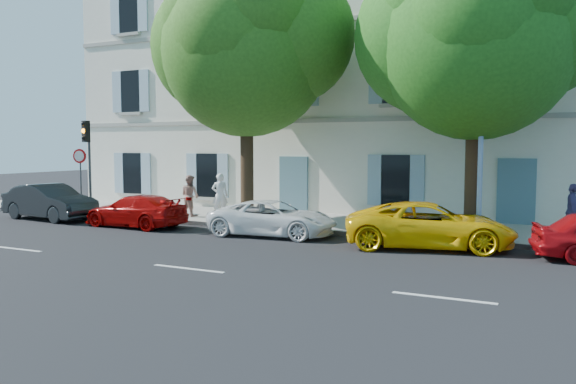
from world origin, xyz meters
The scene contains 16 objects.
ground centered at (0.00, 0.00, 0.00)m, with size 90.00×90.00×0.00m, color black.
sidewalk centered at (0.00, 4.45, 0.07)m, with size 36.00×4.50×0.15m, color #A09E96.
kerb centered at (0.00, 2.28, 0.08)m, with size 36.00×0.16×0.16m, color #9E998E.
building centered at (0.00, 10.20, 6.00)m, with size 28.00×7.00×12.00m, color white.
car_dark_sedan centered at (-10.37, 1.06, 0.71)m, with size 1.50×4.31×1.42m, color black.
car_red_coupe centered at (-5.87, 0.94, 0.59)m, with size 1.64×4.05×1.17m, color #9F0604.
car_white_coupe centered at (-0.45, 1.30, 0.58)m, with size 1.94×4.20×1.17m, color white.
car_yellow_supercar centered at (4.64, 1.30, 0.66)m, with size 2.20×4.78×1.33m, color yellow.
tree_left centered at (-2.65, 3.45, 6.38)m, with size 6.25×6.25×9.68m.
tree_right centered at (5.53, 3.31, 6.12)m, with size 6.04×6.04×9.30m.
traffic_light centered at (-10.16, 2.92, 2.94)m, with size 0.35×0.44×3.86m.
road_sign centered at (-10.62, 2.94, 2.07)m, with size 0.61×0.18×2.67m.
street_lamp centered at (5.82, 2.52, 4.48)m, with size 0.28×1.63×7.64m.
pedestrian_a centered at (-3.99, 3.65, 1.01)m, with size 0.63×0.41×1.73m, color white.
pedestrian_b centered at (-5.24, 3.40, 0.97)m, with size 0.80×0.62×1.64m, color tan.
pedestrian_c centered at (8.36, 3.88, 0.98)m, with size 0.98×0.41×1.67m, color #4E4680.
Camera 1 is at (7.91, -14.91, 2.94)m, focal length 35.00 mm.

